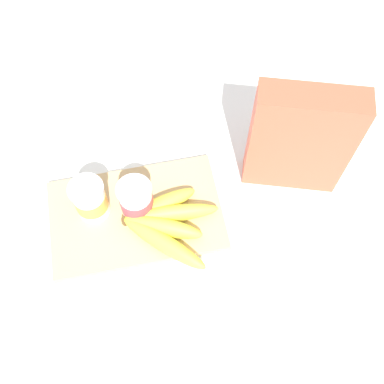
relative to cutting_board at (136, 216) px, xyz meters
The scene contains 6 objects.
ground_plane 0.01m from the cutting_board, ahead, with size 2.40×2.40×0.00m, color white.
cutting_board is the anchor object (origin of this frame).
cereal_box 0.35m from the cutting_board, ahead, with size 0.19×0.06×0.26m, color #D85138.
yogurt_cup_front 0.10m from the cutting_board, 163.42° to the left, with size 0.07×0.07×0.09m.
yogurt_cup_back 0.06m from the cutting_board, 39.34° to the left, with size 0.07×0.07×0.09m.
banana_bunch 0.07m from the cutting_board, 36.13° to the right, with size 0.20×0.20×0.04m.
Camera 1 is at (0.03, -0.40, 0.86)m, focal length 43.29 mm.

